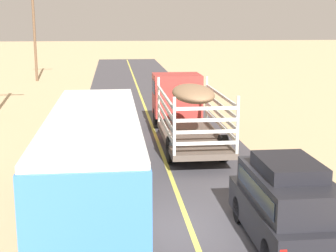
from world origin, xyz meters
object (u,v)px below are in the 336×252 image
at_px(bus, 95,165).
at_px(power_pole_far, 34,31).
at_px(suv_near, 286,202).
at_px(livestock_truck, 182,102).

bearing_deg(bus, power_pole_far, 100.83).
distance_m(suv_near, bus, 5.37).
xyz_separation_m(suv_near, bus, (-4.98, 1.94, 0.60)).
bearing_deg(suv_near, bus, 158.72).
distance_m(suv_near, livestock_truck, 12.38).
bearing_deg(livestock_truck, bus, -110.88).
xyz_separation_m(suv_near, power_pole_far, (-11.57, 36.41, 3.49)).
height_order(livestock_truck, power_pole_far, power_pole_far).
relative_size(livestock_truck, power_pole_far, 1.12).
bearing_deg(livestock_truck, suv_near, -85.30).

